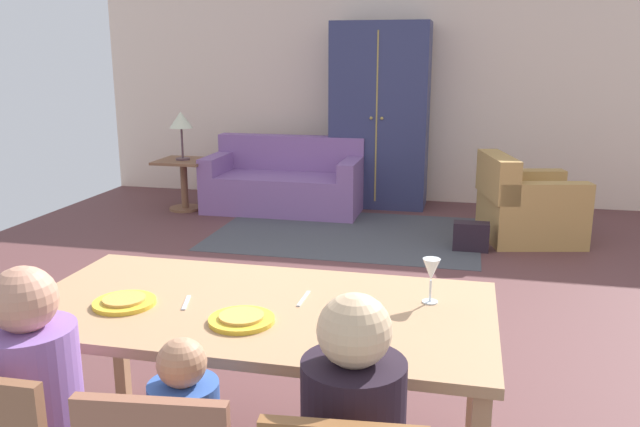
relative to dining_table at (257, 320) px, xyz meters
The scene contains 17 objects.
ground_plane 2.26m from the dining_table, 90.58° to the left, with size 7.50×6.71×0.02m, color brown.
back_wall 5.59m from the dining_table, 90.22° to the left, with size 7.50×0.10×2.70m, color beige.
dining_table is the anchor object (origin of this frame).
plate_near_man 0.54m from the dining_table, 166.97° to the right, with size 0.25×0.25×0.02m, color gold.
pizza_near_man 0.54m from the dining_table, 166.97° to the right, with size 0.17×0.17×0.01m, color gold.
plate_near_child 0.20m from the dining_table, 90.00° to the right, with size 0.25×0.25×0.02m, color gold.
pizza_near_child 0.20m from the dining_table, 90.00° to the right, with size 0.17×0.17×0.01m, color gold.
wine_glass 0.73m from the dining_table, 14.85° to the left, with size 0.07×0.07×0.19m.
fork 0.30m from the dining_table, 169.98° to the right, with size 0.02×0.15×0.01m, color silver.
knife 0.21m from the dining_table, 30.50° to the left, with size 0.01×0.17×0.01m, color silver.
area_rug 3.89m from the dining_table, 95.07° to the left, with size 2.60×1.80×0.01m, color #44454A.
couch 4.84m from the dining_table, 104.59° to the left, with size 1.74×0.86×0.82m.
armchair 4.24m from the dining_table, 71.13° to the left, with size 1.03×1.02×0.82m.
armoire 5.18m from the dining_table, 92.33° to the left, with size 1.10×0.59×2.10m.
side_table 5.00m from the dining_table, 117.97° to the left, with size 0.56×0.56×0.58m.
table_lamp 5.00m from the dining_table, 117.97° to the left, with size 0.26×0.26×0.54m.
handbag 3.66m from the dining_table, 76.10° to the left, with size 0.32×0.16×0.26m, color black.
Camera 1 is at (0.82, -3.72, 1.74)m, focal length 36.40 mm.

